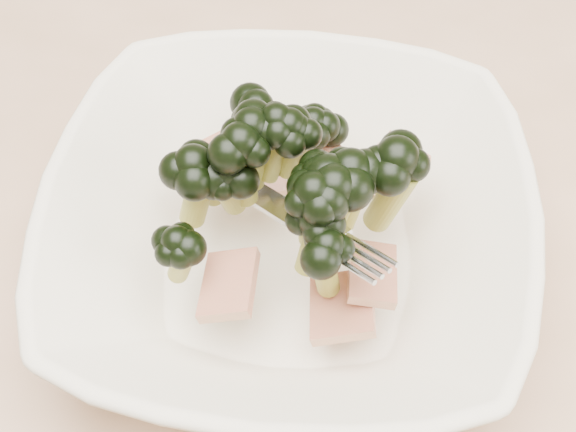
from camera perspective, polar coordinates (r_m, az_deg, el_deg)
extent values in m
cube|color=tan|center=(0.49, -5.08, -11.82)|extent=(1.20, 0.80, 0.04)
imported|color=beige|center=(0.48, 0.00, -1.04)|extent=(0.31, 0.31, 0.07)
cylinder|color=olive|center=(0.44, 1.83, -1.99)|extent=(0.02, 0.02, 0.04)
ellipsoid|color=black|center=(0.42, 1.92, -0.13)|extent=(0.03, 0.03, 0.03)
cylinder|color=olive|center=(0.44, 3.11, -0.09)|extent=(0.03, 0.02, 0.04)
ellipsoid|color=black|center=(0.42, 3.28, 2.13)|extent=(0.04, 0.04, 0.03)
cylinder|color=olive|center=(0.51, -2.19, 5.71)|extent=(0.02, 0.02, 0.04)
ellipsoid|color=black|center=(0.50, -2.28, 7.71)|extent=(0.04, 0.04, 0.03)
cylinder|color=olive|center=(0.45, 4.23, 0.86)|extent=(0.03, 0.02, 0.05)
ellipsoid|color=black|center=(0.43, 4.45, 3.23)|extent=(0.04, 0.04, 0.03)
cylinder|color=olive|center=(0.46, -4.17, 1.53)|extent=(0.02, 0.02, 0.03)
ellipsoid|color=black|center=(0.44, -4.32, 3.14)|extent=(0.04, 0.04, 0.03)
cylinder|color=olive|center=(0.51, 2.21, 5.00)|extent=(0.02, 0.01, 0.03)
ellipsoid|color=black|center=(0.50, 2.28, 6.57)|extent=(0.04, 0.04, 0.03)
cylinder|color=olive|center=(0.46, -2.48, 4.06)|extent=(0.02, 0.02, 0.04)
ellipsoid|color=black|center=(0.44, -2.61, 6.40)|extent=(0.04, 0.04, 0.03)
cylinder|color=olive|center=(0.50, 1.73, 5.12)|extent=(0.01, 0.01, 0.03)
ellipsoid|color=black|center=(0.49, 1.79, 6.68)|extent=(0.03, 0.03, 0.03)
cylinder|color=olive|center=(0.43, 1.72, -0.29)|extent=(0.01, 0.02, 0.04)
ellipsoid|color=black|center=(0.41, 1.80, 1.76)|extent=(0.04, 0.04, 0.03)
cylinder|color=olive|center=(0.47, -5.68, 2.19)|extent=(0.02, 0.01, 0.03)
ellipsoid|color=black|center=(0.46, -5.86, 3.70)|extent=(0.03, 0.03, 0.02)
cylinder|color=olive|center=(0.46, -6.44, 1.44)|extent=(0.03, 0.02, 0.05)
ellipsoid|color=black|center=(0.44, -6.76, 3.66)|extent=(0.04, 0.04, 0.03)
cylinder|color=olive|center=(0.45, -3.24, 3.01)|extent=(0.02, 0.02, 0.04)
ellipsoid|color=black|center=(0.43, -3.40, 5.28)|extent=(0.04, 0.04, 0.03)
cylinder|color=olive|center=(0.45, -7.62, -3.46)|extent=(0.02, 0.02, 0.04)
ellipsoid|color=black|center=(0.44, -7.94, -1.84)|extent=(0.03, 0.03, 0.02)
cylinder|color=olive|center=(0.46, 0.41, 4.31)|extent=(0.02, 0.02, 0.04)
ellipsoid|color=black|center=(0.44, 0.43, 6.22)|extent=(0.03, 0.03, 0.03)
cylinder|color=olive|center=(0.44, 2.64, -3.94)|extent=(0.02, 0.02, 0.04)
ellipsoid|color=black|center=(0.42, 2.76, -2.12)|extent=(0.03, 0.03, 0.03)
cylinder|color=olive|center=(0.46, 7.27, 1.28)|extent=(0.03, 0.03, 0.06)
ellipsoid|color=black|center=(0.43, 7.74, 4.10)|extent=(0.04, 0.04, 0.03)
cylinder|color=olive|center=(0.46, -0.79, 4.67)|extent=(0.02, 0.02, 0.04)
ellipsoid|color=black|center=(0.44, -0.83, 6.88)|extent=(0.03, 0.03, 0.03)
cylinder|color=olive|center=(0.44, 2.08, 1.07)|extent=(0.02, 0.02, 0.04)
ellipsoid|color=black|center=(0.43, 2.17, 2.97)|extent=(0.03, 0.03, 0.03)
cube|color=maroon|center=(0.46, 3.86, -6.41)|extent=(0.04, 0.05, 0.02)
cube|color=maroon|center=(0.45, -4.23, -4.88)|extent=(0.03, 0.05, 0.02)
cube|color=maroon|center=(0.49, 7.23, 3.30)|extent=(0.05, 0.05, 0.02)
cube|color=maroon|center=(0.49, -5.77, 3.73)|extent=(0.05, 0.05, 0.02)
cube|color=maroon|center=(0.46, 6.02, -4.09)|extent=(0.03, 0.04, 0.01)
cube|color=maroon|center=(0.51, 1.95, 4.88)|extent=(0.04, 0.04, 0.01)
cube|color=maroon|center=(0.50, -1.86, 3.21)|extent=(0.03, 0.04, 0.02)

